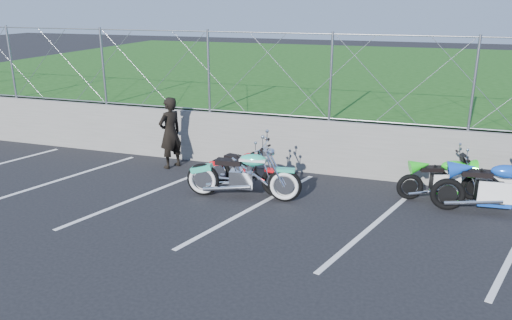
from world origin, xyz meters
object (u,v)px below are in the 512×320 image
(person_standing, at_px, (170,133))
(cruiser_turquoise, at_px, (245,176))
(sportbike_green, at_px, (444,181))
(naked_orange, at_px, (247,171))
(sportbike_blue, at_px, (493,190))

(person_standing, bearing_deg, cruiser_turquoise, 84.44)
(cruiser_turquoise, relative_size, sportbike_green, 1.34)
(naked_orange, relative_size, sportbike_green, 1.08)
(sportbike_blue, bearing_deg, person_standing, 170.31)
(sportbike_green, bearing_deg, cruiser_turquoise, -179.55)
(cruiser_turquoise, height_order, person_standing, person_standing)
(cruiser_turquoise, relative_size, sportbike_blue, 1.09)
(person_standing, bearing_deg, sportbike_green, 112.80)
(cruiser_turquoise, xyz_separation_m, person_standing, (-2.40, 1.37, 0.39))
(cruiser_turquoise, xyz_separation_m, sportbike_green, (3.92, 1.22, -0.07))
(sportbike_green, xyz_separation_m, sportbike_blue, (0.88, -0.47, 0.08))
(sportbike_blue, bearing_deg, naked_orange, 178.37)
(naked_orange, bearing_deg, sportbike_green, 24.99)
(cruiser_turquoise, bearing_deg, naked_orange, 97.67)
(cruiser_turquoise, bearing_deg, sportbike_green, 10.74)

